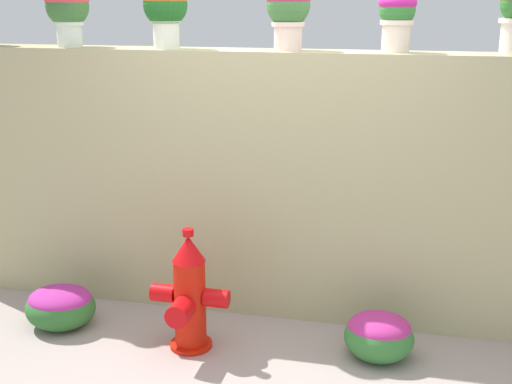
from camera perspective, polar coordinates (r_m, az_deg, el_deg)
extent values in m
plane|color=#A1918C|center=(4.53, -0.35, -14.40)|extent=(24.00, 24.00, 0.00)
cube|color=tan|center=(4.97, 2.10, 0.56)|extent=(5.37, 0.38, 1.94)
cylinder|color=silver|center=(5.34, -15.41, 12.67)|extent=(0.18, 0.18, 0.18)
cylinder|color=silver|center=(5.33, -15.47, 13.50)|extent=(0.21, 0.21, 0.03)
sphere|color=#376832|center=(5.33, -15.58, 14.85)|extent=(0.32, 0.32, 0.32)
cylinder|color=silver|center=(5.00, -7.55, 13.09)|extent=(0.18, 0.18, 0.22)
cylinder|color=silver|center=(4.99, -7.59, 14.15)|extent=(0.22, 0.22, 0.03)
sphere|color=#1B5A1E|center=(4.99, -7.64, 15.35)|extent=(0.32, 0.32, 0.32)
cylinder|color=beige|center=(4.80, 2.70, 12.95)|extent=(0.19, 0.19, 0.19)
cylinder|color=beige|center=(4.79, 2.71, 13.92)|extent=(0.23, 0.23, 0.03)
sphere|color=#3C7038|center=(4.79, 2.73, 15.45)|extent=(0.30, 0.30, 0.30)
cylinder|color=beige|center=(4.71, 11.67, 12.70)|extent=(0.19, 0.19, 0.21)
cylinder|color=beige|center=(4.71, 11.73, 13.79)|extent=(0.22, 0.22, 0.03)
sphere|color=#2F722F|center=(4.71, 11.79, 14.77)|extent=(0.24, 0.24, 0.24)
ellipsoid|color=#AF1C79|center=(4.71, 11.82, 15.28)|extent=(0.25, 0.25, 0.13)
cylinder|color=red|center=(4.77, -5.46, -12.62)|extent=(0.29, 0.29, 0.03)
cylinder|color=red|center=(4.64, -5.56, -9.38)|extent=(0.21, 0.21, 0.63)
cone|color=red|center=(4.48, -5.70, -4.75)|extent=(0.22, 0.22, 0.17)
cylinder|color=red|center=(4.44, -5.74, -3.39)|extent=(0.07, 0.07, 0.05)
cylinder|color=red|center=(4.67, -7.78, -8.39)|extent=(0.16, 0.12, 0.12)
cylinder|color=red|center=(4.55, -3.33, -8.90)|extent=(0.16, 0.12, 0.12)
cylinder|color=red|center=(4.46, -6.39, -10.01)|extent=(0.15, 0.18, 0.15)
ellipsoid|color=#2F692C|center=(5.17, -16.10, -9.34)|extent=(0.51, 0.46, 0.31)
ellipsoid|color=#A92987|center=(5.14, -16.16, -8.64)|extent=(0.46, 0.41, 0.17)
ellipsoid|color=#367735|center=(4.63, 10.28, -11.93)|extent=(0.46, 0.41, 0.32)
ellipsoid|color=#BA2C81|center=(4.60, 10.33, -11.13)|extent=(0.41, 0.37, 0.18)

